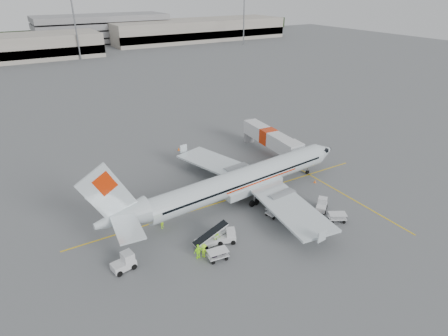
{
  "coord_description": "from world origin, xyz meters",
  "views": [
    {
      "loc": [
        -23.31,
        -37.04,
        26.24
      ],
      "look_at": [
        0.0,
        2.0,
        3.8
      ],
      "focal_mm": 30.0,
      "sensor_mm": 36.0,
      "label": 1
    }
  ],
  "objects_px": {
    "tug_aft": "(123,262)",
    "aircraft": "(245,165)",
    "belt_loader": "(212,233)",
    "tug_fore": "(322,205)",
    "jet_bridge": "(268,142)",
    "tug_mid": "(226,236)"
  },
  "relations": [
    {
      "from": "aircraft",
      "to": "tug_fore",
      "type": "distance_m",
      "value": 11.13
    },
    {
      "from": "belt_loader",
      "to": "tug_fore",
      "type": "relative_size",
      "value": 2.44
    },
    {
      "from": "aircraft",
      "to": "jet_bridge",
      "type": "distance_m",
      "value": 16.25
    },
    {
      "from": "tug_mid",
      "to": "jet_bridge",
      "type": "bearing_deg",
      "value": 67.18
    },
    {
      "from": "aircraft",
      "to": "tug_aft",
      "type": "xyz_separation_m",
      "value": [
        -18.27,
        -5.43,
        -4.19
      ]
    },
    {
      "from": "tug_aft",
      "to": "belt_loader",
      "type": "bearing_deg",
      "value": -14.53
    },
    {
      "from": "tug_aft",
      "to": "aircraft",
      "type": "bearing_deg",
      "value": 6.93
    },
    {
      "from": "belt_loader",
      "to": "tug_aft",
      "type": "bearing_deg",
      "value": 172.32
    },
    {
      "from": "tug_fore",
      "to": "tug_aft",
      "type": "bearing_deg",
      "value": 137.61
    },
    {
      "from": "belt_loader",
      "to": "tug_aft",
      "type": "xyz_separation_m",
      "value": [
        -9.85,
        0.85,
        -0.46
      ]
    },
    {
      "from": "belt_loader",
      "to": "tug_fore",
      "type": "bearing_deg",
      "value": -7.56
    },
    {
      "from": "tug_aft",
      "to": "tug_mid",
      "type": "bearing_deg",
      "value": -16.97
    },
    {
      "from": "tug_aft",
      "to": "tug_fore",
      "type": "bearing_deg",
      "value": -14.46
    },
    {
      "from": "jet_bridge",
      "to": "tug_fore",
      "type": "height_order",
      "value": "jet_bridge"
    },
    {
      "from": "aircraft",
      "to": "belt_loader",
      "type": "height_order",
      "value": "aircraft"
    },
    {
      "from": "jet_bridge",
      "to": "tug_fore",
      "type": "xyz_separation_m",
      "value": [
        -5.01,
        -18.16,
        -1.35
      ]
    },
    {
      "from": "tug_fore",
      "to": "tug_mid",
      "type": "height_order",
      "value": "tug_mid"
    },
    {
      "from": "aircraft",
      "to": "tug_fore",
      "type": "xyz_separation_m",
      "value": [
        6.95,
        -7.57,
        -4.29
      ]
    },
    {
      "from": "jet_bridge",
      "to": "tug_aft",
      "type": "bearing_deg",
      "value": -149.26
    },
    {
      "from": "jet_bridge",
      "to": "belt_loader",
      "type": "relative_size",
      "value": 3.24
    },
    {
      "from": "tug_fore",
      "to": "tug_aft",
      "type": "height_order",
      "value": "tug_aft"
    },
    {
      "from": "belt_loader",
      "to": "tug_fore",
      "type": "distance_m",
      "value": 15.43
    }
  ]
}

